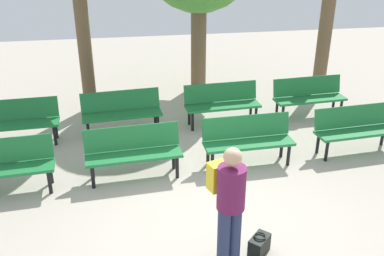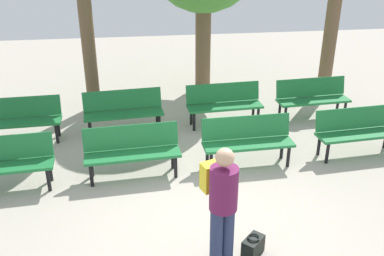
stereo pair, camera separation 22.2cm
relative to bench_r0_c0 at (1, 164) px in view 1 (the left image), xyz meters
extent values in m
plane|color=#B2A899|center=(3.17, -1.40, -0.50)|extent=(24.00, 24.00, 0.00)
cube|color=#1E7238|center=(0.01, -0.08, -0.07)|extent=(1.63, 0.55, 0.05)
cube|color=#1E7238|center=(-0.01, 0.12, 0.17)|extent=(1.60, 0.24, 0.40)
cylinder|color=black|center=(0.72, -0.19, -0.30)|extent=(0.06, 0.06, 0.40)
cylinder|color=black|center=(0.69, 0.13, -0.30)|extent=(0.06, 0.06, 0.40)
cube|color=#1E7238|center=(2.08, 0.06, -0.07)|extent=(1.62, 0.54, 0.05)
cube|color=#1E7238|center=(2.06, 0.26, 0.17)|extent=(1.60, 0.22, 0.40)
cylinder|color=black|center=(1.39, -0.14, -0.30)|extent=(0.06, 0.06, 0.40)
cylinder|color=black|center=(2.79, -0.06, -0.30)|extent=(0.06, 0.06, 0.40)
cylinder|color=black|center=(1.37, 0.17, -0.30)|extent=(0.06, 0.06, 0.40)
cylinder|color=black|center=(2.77, 0.26, -0.30)|extent=(0.06, 0.06, 0.40)
cube|color=#1E7238|center=(4.10, 0.17, -0.07)|extent=(1.61, 0.49, 0.05)
cube|color=#1E7238|center=(4.09, 0.37, 0.17)|extent=(1.60, 0.18, 0.40)
cylinder|color=black|center=(3.40, -0.02, -0.30)|extent=(0.06, 0.06, 0.40)
cylinder|color=black|center=(4.80, 0.03, -0.30)|extent=(0.06, 0.06, 0.40)
cylinder|color=black|center=(3.39, 0.30, -0.30)|extent=(0.06, 0.06, 0.40)
cylinder|color=black|center=(4.79, 0.35, -0.30)|extent=(0.06, 0.06, 0.40)
cube|color=#1E7238|center=(6.23, 0.27, -0.07)|extent=(1.63, 0.56, 0.05)
cube|color=#1E7238|center=(6.21, 0.47, 0.17)|extent=(1.60, 0.24, 0.40)
cylinder|color=black|center=(5.54, 0.06, -0.30)|extent=(0.06, 0.06, 0.40)
cylinder|color=black|center=(5.52, 0.38, -0.30)|extent=(0.06, 0.06, 0.40)
cylinder|color=black|center=(6.91, 0.49, -0.30)|extent=(0.06, 0.06, 0.40)
cube|color=#1E7238|center=(-0.11, 1.69, -0.07)|extent=(1.62, 0.50, 0.05)
cube|color=#1E7238|center=(-0.11, 1.89, 0.17)|extent=(1.60, 0.19, 0.40)
cylinder|color=black|center=(0.60, 1.56, -0.30)|extent=(0.06, 0.06, 0.40)
cylinder|color=black|center=(0.59, 1.88, -0.30)|extent=(0.06, 0.06, 0.40)
cube|color=#1E7238|center=(1.92, 1.84, -0.07)|extent=(1.63, 0.57, 0.05)
cube|color=#1E7238|center=(1.91, 2.03, 0.17)|extent=(1.60, 0.26, 0.40)
cylinder|color=black|center=(1.24, 1.62, -0.30)|extent=(0.06, 0.06, 0.40)
cylinder|color=black|center=(2.63, 1.73, -0.30)|extent=(0.06, 0.06, 0.40)
cylinder|color=black|center=(1.21, 1.94, -0.30)|extent=(0.06, 0.06, 0.40)
cylinder|color=black|center=(2.61, 2.05, -0.30)|extent=(0.06, 0.06, 0.40)
cube|color=#1E7238|center=(4.05, 1.96, -0.07)|extent=(1.62, 0.53, 0.05)
cube|color=#1E7238|center=(4.04, 2.16, 0.17)|extent=(1.60, 0.22, 0.40)
cylinder|color=black|center=(3.36, 1.76, -0.30)|extent=(0.06, 0.06, 0.40)
cylinder|color=black|center=(4.76, 1.84, -0.30)|extent=(0.06, 0.06, 0.40)
cylinder|color=black|center=(3.34, 2.08, -0.30)|extent=(0.06, 0.06, 0.40)
cylinder|color=black|center=(4.74, 2.16, -0.30)|extent=(0.06, 0.06, 0.40)
cube|color=#1E7238|center=(6.05, 2.02, -0.07)|extent=(1.62, 0.54, 0.05)
cube|color=#1E7238|center=(6.04, 2.22, 0.17)|extent=(1.60, 0.22, 0.40)
cylinder|color=black|center=(5.36, 1.82, -0.30)|extent=(0.06, 0.06, 0.40)
cylinder|color=black|center=(6.76, 1.91, -0.30)|extent=(0.06, 0.06, 0.40)
cylinder|color=black|center=(5.34, 2.14, -0.30)|extent=(0.06, 0.06, 0.40)
cylinder|color=black|center=(6.74, 2.23, -0.30)|extent=(0.06, 0.06, 0.40)
cylinder|color=brown|center=(1.21, 3.28, 1.08)|extent=(0.30, 0.30, 3.17)
cylinder|color=brown|center=(3.96, 4.36, 0.77)|extent=(0.39, 0.39, 2.54)
cylinder|color=brown|center=(7.02, 3.64, 0.95)|extent=(0.34, 0.34, 2.90)
cylinder|color=navy|center=(3.21, -2.19, -0.08)|extent=(0.16, 0.16, 0.85)
cylinder|color=navy|center=(3.06, -2.24, -0.08)|extent=(0.16, 0.16, 0.85)
cylinder|color=#601947|center=(3.14, -2.22, 0.62)|extent=(0.43, 0.43, 0.55)
sphere|color=tan|center=(3.14, -2.22, 1.04)|extent=(0.22, 0.22, 0.22)
cube|color=yellow|center=(3.05, -1.97, 0.65)|extent=(0.32, 0.26, 0.36)
cube|color=black|center=(3.58, -2.11, -0.37)|extent=(0.35, 0.35, 0.26)
torus|color=black|center=(3.58, -2.11, -0.22)|extent=(0.16, 0.16, 0.02)
camera|label=1|loc=(1.96, -6.36, 3.39)|focal=40.47mm
camera|label=2|loc=(2.18, -6.39, 3.39)|focal=40.47mm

